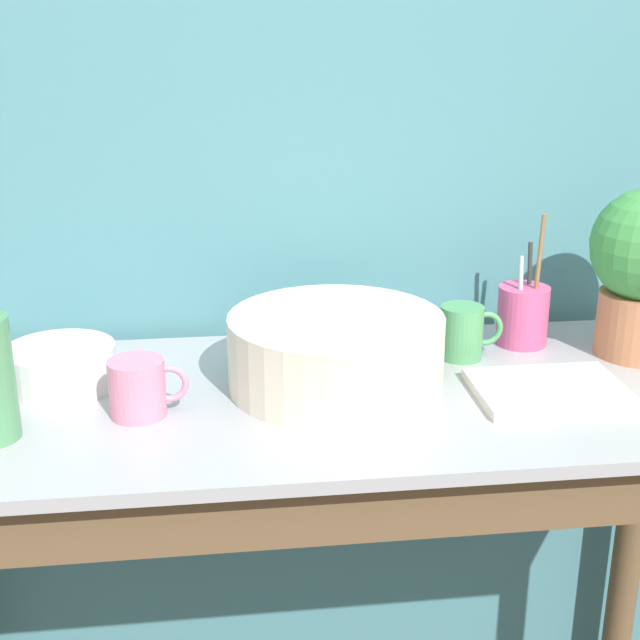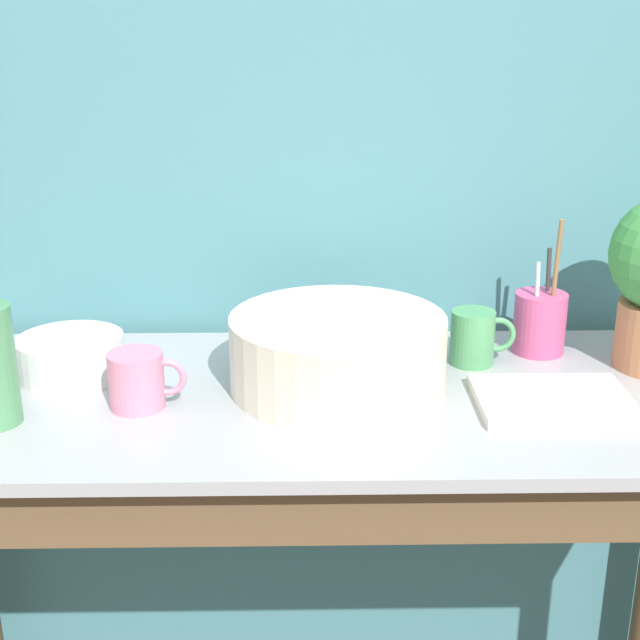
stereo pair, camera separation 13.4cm
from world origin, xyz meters
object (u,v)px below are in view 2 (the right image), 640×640
(mug_pink, at_px, (138,380))
(bowl_small_enamel_white, at_px, (71,357))
(utensil_cup, at_px, (540,322))
(mug_green, at_px, (474,337))
(bowl_wash_large, at_px, (338,352))
(tray_board, at_px, (553,400))

(mug_pink, distance_m, bowl_small_enamel_white, 0.18)
(bowl_small_enamel_white, xyz_separation_m, utensil_cup, (0.78, 0.10, 0.02))
(mug_pink, relative_size, utensil_cup, 0.49)
(mug_pink, xyz_separation_m, utensil_cup, (0.65, 0.22, 0.01))
(mug_green, bearing_deg, bowl_small_enamel_white, -176.21)
(utensil_cup, bearing_deg, bowl_wash_large, -157.58)
(bowl_small_enamel_white, distance_m, utensil_cup, 0.79)
(tray_board, bearing_deg, bowl_wash_large, 166.56)
(bowl_wash_large, relative_size, tray_board, 1.46)
(bowl_wash_large, distance_m, mug_green, 0.25)
(utensil_cup, bearing_deg, bowl_small_enamel_white, -173.07)
(bowl_small_enamel_white, distance_m, tray_board, 0.76)
(bowl_wash_large, xyz_separation_m, mug_green, (0.23, 0.09, -0.01))
(mug_green, bearing_deg, tray_board, -62.26)
(mug_pink, relative_size, mug_green, 1.07)
(bowl_wash_large, xyz_separation_m, bowl_small_enamel_white, (-0.43, 0.05, -0.02))
(utensil_cup, distance_m, tray_board, 0.23)
(utensil_cup, xyz_separation_m, tray_board, (-0.03, -0.22, -0.05))
(bowl_wash_large, height_order, mug_green, bowl_wash_large)
(mug_pink, xyz_separation_m, bowl_small_enamel_white, (-0.13, 0.12, -0.01))
(mug_green, distance_m, bowl_small_enamel_white, 0.66)
(utensil_cup, bearing_deg, tray_board, -98.19)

